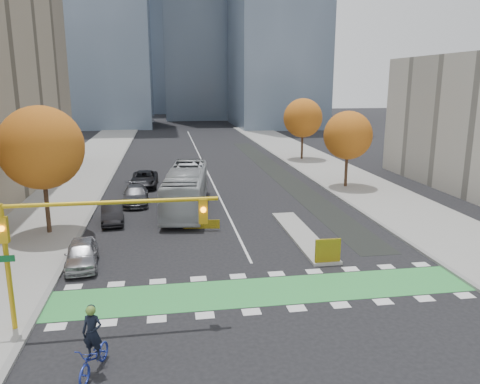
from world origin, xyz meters
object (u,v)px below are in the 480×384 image
object	(u,v)px
tree_east_near	(348,135)
bus	(186,189)
tree_east_far	(303,118)
hazard_board	(328,251)
tree_west	(41,148)
cyclist	(94,351)
parked_car_d	(144,179)
parked_car_b	(112,213)
traffic_signal_west	(75,231)
parked_car_a	(82,254)
parked_car_c	(136,195)

from	to	relation	value
tree_east_near	bus	bearing A→B (deg)	-160.42
tree_east_far	hazard_board	bearing A→B (deg)	-104.12
tree_west	cyclist	distance (m)	17.23
tree_west	parked_car_d	bearing A→B (deg)	67.57
hazard_board	tree_east_near	size ratio (longest dim) A/B	0.20
tree_east_near	parked_car_b	xyz separation A→B (m)	(-20.23, -7.96, -4.18)
tree_east_far	cyclist	xyz separation A→B (m)	(-19.50, -41.78, -4.42)
hazard_board	tree_east_near	bearing A→B (deg)	65.80
tree_east_far	bus	xyz separation A→B (m)	(-15.45, -21.32, -3.63)
tree_east_near	traffic_signal_west	world-z (taller)	tree_east_near
traffic_signal_west	parked_car_d	world-z (taller)	traffic_signal_west
bus	parked_car_b	bearing A→B (deg)	-145.98
traffic_signal_west	bus	world-z (taller)	traffic_signal_west
tree_east_near	parked_car_a	size ratio (longest dim) A/B	1.74
tree_west	cyclist	bearing A→B (deg)	-72.41
tree_east_far	parked_car_d	size ratio (longest dim) A/B	1.48
traffic_signal_west	cyclist	distance (m)	4.67
traffic_signal_west	parked_car_d	bearing A→B (deg)	86.83
hazard_board	parked_car_d	distance (m)	23.59
cyclist	parked_car_d	size ratio (longest dim) A/B	0.47
bus	parked_car_d	bearing A→B (deg)	119.75
tree_west	tree_east_near	bearing A→B (deg)	22.62
cyclist	parked_car_d	distance (m)	29.11
parked_car_b	bus	bearing A→B (deg)	21.02
tree_west	parked_car_a	bearing A→B (deg)	-63.15
hazard_board	parked_car_b	world-z (taller)	hazard_board
tree_east_far	parked_car_d	xyz separation A→B (m)	(-19.00, -12.67, -4.52)
tree_west	tree_east_far	xyz separation A→B (m)	(24.50, 26.00, -0.38)
bus	parked_car_d	world-z (taller)	bus
hazard_board	tree_east_near	xyz separation A→B (m)	(8.00, 17.80, 4.06)
hazard_board	tree_west	size ratio (longest dim) A/B	0.17
tree_west	parked_car_b	size ratio (longest dim) A/B	1.99
traffic_signal_west	parked_car_b	bearing A→B (deg)	91.19
hazard_board	traffic_signal_west	distance (m)	13.23
parked_car_b	parked_car_c	bearing A→B (deg)	69.83
tree_west	parked_car_a	xyz separation A→B (m)	(3.00, -5.93, -4.92)
parked_car_b	tree_west	bearing A→B (deg)	-157.11
tree_east_far	parked_car_d	world-z (taller)	tree_east_far
tree_east_far	parked_car_c	world-z (taller)	tree_east_far
hazard_board	tree_west	world-z (taller)	tree_west
tree_west	tree_east_far	distance (m)	35.73
traffic_signal_west	tree_east_far	bearing A→B (deg)	62.05
cyclist	parked_car_a	size ratio (longest dim) A/B	0.60
tree_west	parked_car_d	xyz separation A→B (m)	(5.50, 13.33, -4.90)
parked_car_a	parked_car_b	world-z (taller)	parked_car_a
parked_car_d	bus	bearing A→B (deg)	-66.00
tree_west	traffic_signal_west	size ratio (longest dim) A/B	0.96
hazard_board	cyclist	size ratio (longest dim) A/B	0.57
tree_east_far	parked_car_d	bearing A→B (deg)	-146.30
hazard_board	tree_east_far	bearing A→B (deg)	75.88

